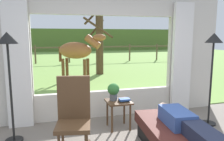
% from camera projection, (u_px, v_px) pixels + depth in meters
% --- Properties ---
extents(back_wall_with_window, '(5.20, 0.12, 2.55)m').
position_uv_depth(back_wall_with_window, '(106.00, 58.00, 4.60)').
color(back_wall_with_window, beige).
rests_on(back_wall_with_window, ground_plane).
extents(curtain_panel_left, '(0.44, 0.10, 2.40)m').
position_uv_depth(curtain_panel_left, '(18.00, 64.00, 4.03)').
color(curtain_panel_left, silver).
rests_on(curtain_panel_left, ground_plane).
extents(curtain_panel_right, '(0.44, 0.10, 2.40)m').
position_uv_depth(curtain_panel_right, '(182.00, 58.00, 4.92)').
color(curtain_panel_right, silver).
rests_on(curtain_panel_right, ground_plane).
extents(outdoor_pasture_lawn, '(36.00, 21.68, 0.02)m').
position_uv_depth(outdoor_pasture_lawn, '(68.00, 60.00, 15.18)').
color(outdoor_pasture_lawn, '#759E47').
rests_on(outdoor_pasture_lawn, ground_plane).
extents(distant_hill_ridge, '(36.00, 2.00, 2.40)m').
position_uv_depth(distant_hill_ridge, '(61.00, 40.00, 24.36)').
color(distant_hill_ridge, '#526C2E').
rests_on(distant_hill_ridge, ground_plane).
extents(reclining_person, '(0.40, 1.44, 0.22)m').
position_uv_depth(reclining_person, '(185.00, 123.00, 3.04)').
color(reclining_person, '#334C8C').
rests_on(reclining_person, recliner_sofa).
extents(rocking_chair, '(0.58, 0.75, 1.12)m').
position_uv_depth(rocking_chair, '(74.00, 116.00, 3.23)').
color(rocking_chair, '#4C331E').
rests_on(rocking_chair, ground_plane).
extents(side_table, '(0.44, 0.44, 0.52)m').
position_uv_depth(side_table, '(118.00, 106.00, 4.09)').
color(side_table, '#4C331E').
rests_on(side_table, ground_plane).
extents(potted_plant, '(0.22, 0.22, 0.32)m').
position_uv_depth(potted_plant, '(113.00, 91.00, 4.08)').
color(potted_plant, '#4C5156').
rests_on(potted_plant, side_table).
extents(book_stack, '(0.20, 0.15, 0.05)m').
position_uv_depth(book_stack, '(124.00, 100.00, 4.03)').
color(book_stack, black).
rests_on(book_stack, side_table).
extents(floor_lamp_left, '(0.32, 0.32, 1.76)m').
position_uv_depth(floor_lamp_left, '(8.00, 54.00, 3.41)').
color(floor_lamp_left, black).
rests_on(floor_lamp_left, ground_plane).
extents(floor_lamp_right, '(0.32, 0.32, 1.75)m').
position_uv_depth(floor_lamp_right, '(213.00, 51.00, 4.11)').
color(floor_lamp_right, black).
rests_on(floor_lamp_right, ground_plane).
extents(horse, '(1.73, 1.22, 1.73)m').
position_uv_depth(horse, '(77.00, 51.00, 8.00)').
color(horse, brown).
rests_on(horse, outdoor_pasture_lawn).
extents(pasture_tree, '(1.20, 1.39, 3.12)m').
position_uv_depth(pasture_tree, '(99.00, 37.00, 9.55)').
color(pasture_tree, '#4C3823').
rests_on(pasture_tree, outdoor_pasture_lawn).
extents(pasture_fence_line, '(16.10, 0.10, 1.10)m').
position_uv_depth(pasture_fence_line, '(69.00, 51.00, 13.80)').
color(pasture_fence_line, brown).
rests_on(pasture_fence_line, outdoor_pasture_lawn).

